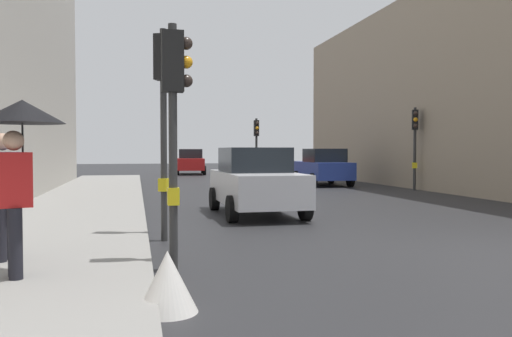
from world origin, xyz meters
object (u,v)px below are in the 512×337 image
object	(u,v)px
traffic_light_far_median	(256,138)
traffic_light_near_left	(175,101)
car_silver_hatchback	(256,181)
warning_sign_triangle	(167,282)
traffic_light_mid_street	(415,133)
pedestrian_with_umbrella	(20,138)
car_blue_van	(323,167)
pedestrian_with_grey_backpack	(0,189)
traffic_light_near_right	(165,95)
car_red_sedan	(191,162)

from	to	relation	value
traffic_light_far_median	traffic_light_near_left	bearing A→B (deg)	-105.83
car_silver_hatchback	warning_sign_triangle	bearing A→B (deg)	-108.85
traffic_light_mid_street	warning_sign_triangle	xyz separation A→B (m)	(-11.12, -14.80, -2.08)
pedestrian_with_umbrella	traffic_light_near_left	bearing A→B (deg)	18.50
car_silver_hatchback	traffic_light_far_median	bearing A→B (deg)	77.18
traffic_light_far_median	pedestrian_with_umbrella	bearing A→B (deg)	-110.05
car_blue_van	pedestrian_with_grey_backpack	world-z (taller)	pedestrian_with_grey_backpack
traffic_light_near_right	traffic_light_far_median	bearing A→B (deg)	72.05
traffic_light_mid_street	pedestrian_with_grey_backpack	size ratio (longest dim) A/B	1.97
car_blue_van	car_silver_hatchback	xyz separation A→B (m)	(-5.76, -10.76, 0.00)
traffic_light_near_right	car_silver_hatchback	size ratio (longest dim) A/B	0.93
car_red_sedan	pedestrian_with_umbrella	distance (m)	31.04
traffic_light_near_left	pedestrian_with_umbrella	world-z (taller)	traffic_light_near_left
car_silver_hatchback	pedestrian_with_umbrella	bearing A→B (deg)	-123.14
traffic_light_near_left	car_blue_van	xyz separation A→B (m)	(8.29, 16.91, -1.50)
pedestrian_with_umbrella	warning_sign_triangle	distance (m)	2.60
car_silver_hatchback	traffic_light_near_right	bearing A→B (deg)	-125.07
car_blue_van	pedestrian_with_umbrella	bearing A→B (deg)	-120.13
traffic_light_near_left	traffic_light_mid_street	xyz separation A→B (m)	(10.90, 12.88, 0.03)
car_blue_van	pedestrian_with_umbrella	size ratio (longest dim) A/B	1.98
car_silver_hatchback	warning_sign_triangle	world-z (taller)	car_silver_hatchback
traffic_light_far_median	warning_sign_triangle	bearing A→B (deg)	-105.05
traffic_light_mid_street	pedestrian_with_umbrella	xyz separation A→B (m)	(-12.79, -13.51, -0.56)
warning_sign_triangle	traffic_light_mid_street	bearing A→B (deg)	53.07
car_red_sedan	warning_sign_triangle	xyz separation A→B (m)	(-3.42, -31.90, -0.55)
traffic_light_near_left	traffic_light_near_right	bearing A→B (deg)	90.07
car_silver_hatchback	pedestrian_with_grey_backpack	xyz separation A→B (m)	(-4.91, -5.68, 0.29)
traffic_light_near_left	pedestrian_with_umbrella	xyz separation A→B (m)	(-1.89, -0.63, -0.53)
traffic_light_near_right	car_silver_hatchback	world-z (taller)	traffic_light_near_right
car_blue_van	pedestrian_with_umbrella	xyz separation A→B (m)	(-10.18, -17.54, 0.96)
traffic_light_near_right	car_red_sedan	xyz separation A→B (m)	(3.20, 27.45, -1.83)
traffic_light_mid_street	car_silver_hatchback	xyz separation A→B (m)	(-8.37, -6.73, -1.53)
traffic_light_near_left	traffic_light_far_median	world-z (taller)	traffic_light_near_left
pedestrian_with_umbrella	warning_sign_triangle	size ratio (longest dim) A/B	3.29
traffic_light_mid_street	car_blue_van	size ratio (longest dim) A/B	0.82
traffic_light_far_median	car_blue_van	world-z (taller)	traffic_light_far_median
traffic_light_far_median	car_silver_hatchback	xyz separation A→B (m)	(-3.23, -14.21, -1.46)
traffic_light_far_median	warning_sign_triangle	xyz separation A→B (m)	(-5.99, -22.27, -2.01)
car_red_sedan	car_blue_van	bearing A→B (deg)	-68.71
car_blue_van	car_silver_hatchback	world-z (taller)	same
car_red_sedan	traffic_light_near_right	bearing A→B (deg)	-96.65
traffic_light_far_median	car_silver_hatchback	bearing A→B (deg)	-102.82
traffic_light_near_left	pedestrian_with_grey_backpack	distance (m)	2.71
traffic_light_near_right	pedestrian_with_umbrella	xyz separation A→B (m)	(-1.89, -3.16, -0.87)
traffic_light_near_right	pedestrian_with_grey_backpack	distance (m)	3.50
traffic_light_far_median	warning_sign_triangle	distance (m)	23.15
traffic_light_near_left	pedestrian_with_umbrella	size ratio (longest dim) A/B	1.61
warning_sign_triangle	car_red_sedan	bearing A→B (deg)	83.89
traffic_light_mid_street	traffic_light_near_right	world-z (taller)	traffic_light_near_right
traffic_light_near_left	pedestrian_with_umbrella	distance (m)	2.06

